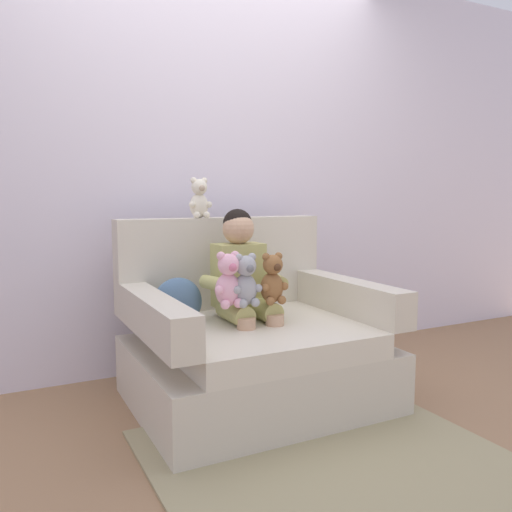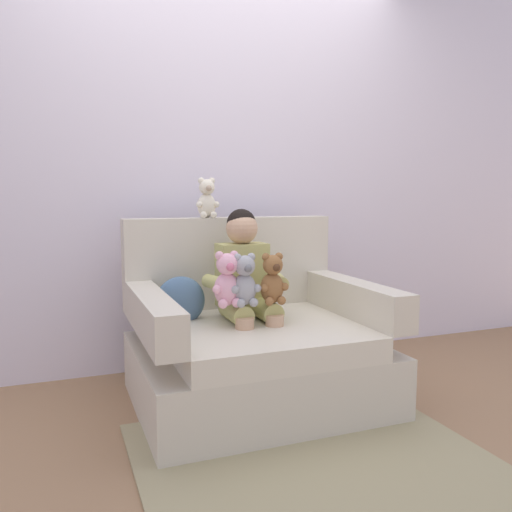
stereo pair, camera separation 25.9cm
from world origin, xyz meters
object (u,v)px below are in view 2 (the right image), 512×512
object	(u,v)px
plush_pink	(227,281)
plush_cream_on_backrest	(207,199)
armchair	(254,345)
seated_child	(246,279)
plush_grey	(245,281)
throw_pillow	(180,301)
plush_brown	(273,280)

from	to	relation	value
plush_pink	plush_cream_on_backrest	bearing A→B (deg)	76.11
armchair	plush_cream_on_backrest	xyz separation A→B (m)	(-0.14, 0.39, 0.77)
seated_child	plush_grey	xyz separation A→B (m)	(-0.07, -0.17, 0.02)
armchair	throw_pillow	distance (m)	0.45
armchair	plush_cream_on_backrest	bearing A→B (deg)	109.67
armchair	throw_pillow	bearing A→B (deg)	157.51
plush_brown	throw_pillow	size ratio (longest dim) A/B	0.99
plush_grey	throw_pillow	distance (m)	0.40
plush_grey	throw_pillow	world-z (taller)	plush_grey
plush_brown	plush_cream_on_backrest	xyz separation A→B (m)	(-0.19, 0.52, 0.40)
plush_pink	throw_pillow	size ratio (longest dim) A/B	1.06
plush_brown	plush_pink	xyz separation A→B (m)	(-0.23, 0.02, 0.01)
plush_cream_on_backrest	throw_pillow	bearing A→B (deg)	-143.61
seated_child	armchair	bearing A→B (deg)	-68.32
seated_child	plush_cream_on_backrest	xyz separation A→B (m)	(-0.11, 0.34, 0.42)
plush_pink	throw_pillow	world-z (taller)	plush_pink
plush_cream_on_backrest	plush_brown	bearing A→B (deg)	-81.28
plush_brown	throw_pillow	bearing A→B (deg)	131.31
plush_cream_on_backrest	throw_pillow	xyz separation A→B (m)	(-0.22, -0.24, -0.53)
plush_pink	plush_cream_on_backrest	xyz separation A→B (m)	(0.04, 0.49, 0.39)
plush_grey	plush_brown	bearing A→B (deg)	8.72
armchair	plush_pink	xyz separation A→B (m)	(-0.18, -0.11, 0.37)
armchair	seated_child	xyz separation A→B (m)	(-0.02, 0.05, 0.35)
throw_pillow	seated_child	bearing A→B (deg)	-17.05
plush_brown	armchair	bearing A→B (deg)	97.36
plush_brown	throw_pillow	distance (m)	0.51
throw_pillow	armchair	bearing A→B (deg)	-22.49
plush_grey	plush_cream_on_backrest	bearing A→B (deg)	105.65
throw_pillow	plush_cream_on_backrest	bearing A→B (deg)	47.87
armchair	plush_brown	xyz separation A→B (m)	(0.05, -0.13, 0.37)
plush_pink	throw_pillow	xyz separation A→B (m)	(-0.18, 0.25, -0.14)
plush_brown	throw_pillow	world-z (taller)	plush_brown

